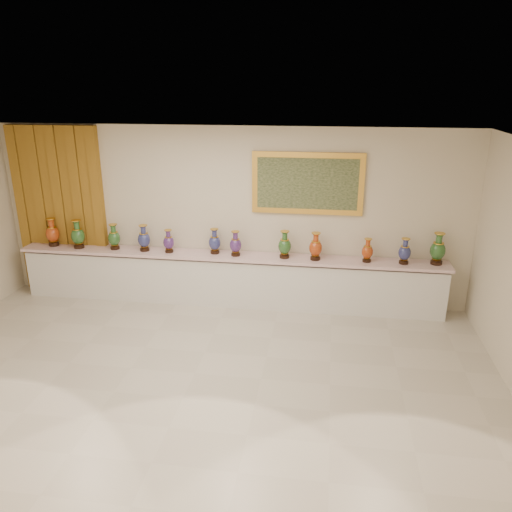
{
  "coord_description": "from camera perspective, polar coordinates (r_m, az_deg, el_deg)",
  "views": [
    {
      "loc": [
        1.64,
        -5.54,
        3.65
      ],
      "look_at": [
        0.57,
        1.7,
        1.09
      ],
      "focal_mm": 35.0,
      "sensor_mm": 36.0,
      "label": 1
    }
  ],
  "objects": [
    {
      "name": "vase_3",
      "position": [
        8.76,
        -12.68,
        1.88
      ],
      "size": [
        0.26,
        0.26,
        0.46
      ],
      "rotation": [
        0.0,
        0.0,
        0.28
      ],
      "color": "black",
      "rests_on": "counter"
    },
    {
      "name": "vase_4",
      "position": [
        8.61,
        -9.95,
        1.57
      ],
      "size": [
        0.2,
        0.2,
        0.4
      ],
      "rotation": [
        0.0,
        0.0,
        -0.06
      ],
      "color": "black",
      "rests_on": "counter"
    },
    {
      "name": "vase_2",
      "position": [
        8.98,
        -15.91,
        2.0
      ],
      "size": [
        0.24,
        0.24,
        0.45
      ],
      "rotation": [
        0.0,
        0.0,
        -0.18
      ],
      "color": "black",
      "rests_on": "counter"
    },
    {
      "name": "vase_9",
      "position": [
        8.22,
        12.61,
        0.52
      ],
      "size": [
        0.19,
        0.19,
        0.39
      ],
      "rotation": [
        0.0,
        0.0,
        0.04
      ],
      "color": "black",
      "rests_on": "counter"
    },
    {
      "name": "vase_1",
      "position": [
        9.23,
        -19.69,
        2.22
      ],
      "size": [
        0.3,
        0.3,
        0.5
      ],
      "rotation": [
        0.0,
        0.0,
        0.35
      ],
      "color": "black",
      "rests_on": "counter"
    },
    {
      "name": "vase_6",
      "position": [
        8.31,
        -2.35,
        1.3
      ],
      "size": [
        0.25,
        0.25,
        0.42
      ],
      "rotation": [
        0.0,
        0.0,
        0.37
      ],
      "color": "black",
      "rests_on": "counter"
    },
    {
      "name": "counter",
      "position": [
        8.61,
        -3.21,
        -2.71
      ],
      "size": [
        7.28,
        0.48,
        0.9
      ],
      "color": "white",
      "rests_on": "ground"
    },
    {
      "name": "vase_11",
      "position": [
        8.41,
        20.06,
        0.62
      ],
      "size": [
        0.28,
        0.28,
        0.52
      ],
      "rotation": [
        0.0,
        0.0,
        -0.16
      ],
      "color": "black",
      "rests_on": "counter"
    },
    {
      "name": "room",
      "position": [
        9.16,
        -17.67,
        5.38
      ],
      "size": [
        8.0,
        8.0,
        8.0
      ],
      "color": "beige",
      "rests_on": "ground"
    },
    {
      "name": "vase_5",
      "position": [
        8.45,
        -4.75,
        1.57
      ],
      "size": [
        0.26,
        0.26,
        0.43
      ],
      "rotation": [
        0.0,
        0.0,
        0.41
      ],
      "color": "black",
      "rests_on": "counter"
    },
    {
      "name": "vase_7",
      "position": [
        8.21,
        3.29,
        1.17
      ],
      "size": [
        0.23,
        0.23,
        0.46
      ],
      "rotation": [
        0.0,
        0.0,
        0.08
      ],
      "color": "black",
      "rests_on": "counter"
    },
    {
      "name": "vase_10",
      "position": [
        8.28,
        16.62,
        0.4
      ],
      "size": [
        0.22,
        0.22,
        0.42
      ],
      "rotation": [
        0.0,
        0.0,
        0.12
      ],
      "color": "black",
      "rests_on": "counter"
    },
    {
      "name": "vase_0",
      "position": [
        9.52,
        -22.23,
        2.4
      ],
      "size": [
        0.3,
        0.3,
        0.5
      ],
      "rotation": [
        0.0,
        0.0,
        0.4
      ],
      "color": "black",
      "rests_on": "counter"
    },
    {
      "name": "vase_8",
      "position": [
        8.17,
        6.83,
        0.96
      ],
      "size": [
        0.25,
        0.25,
        0.46
      ],
      "rotation": [
        0.0,
        0.0,
        0.18
      ],
      "color": "black",
      "rests_on": "counter"
    },
    {
      "name": "ground",
      "position": [
        6.84,
        -7.02,
        -13.17
      ],
      "size": [
        8.0,
        8.0,
        0.0
      ],
      "primitive_type": "plane",
      "color": "beige",
      "rests_on": "ground"
    }
  ]
}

